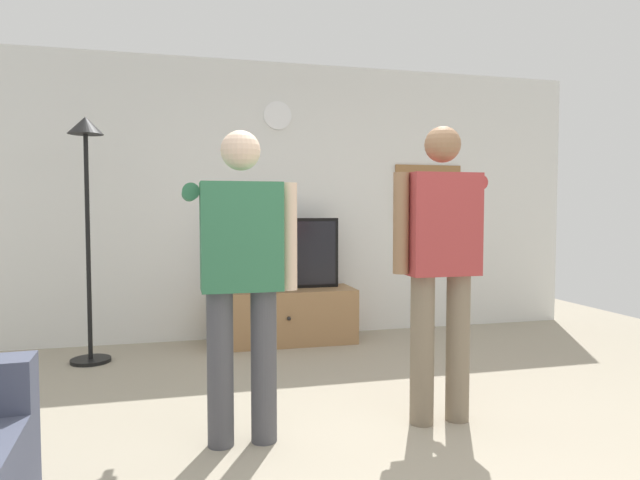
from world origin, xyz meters
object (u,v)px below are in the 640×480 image
Objects in this scene: television at (283,253)px; wall_clock at (278,116)px; floor_lamp at (87,188)px; person_standing_nearer_lamp at (241,268)px; tv_stand at (284,316)px; framed_picture at (428,193)px; person_standing_nearer_couch at (440,255)px.

television is 3.96× the size of wall_clock.
floor_lamp is at bearing -161.38° from wall_clock.
floor_lamp is (-1.67, -0.56, -0.74)m from wall_clock.
person_standing_nearer_lamp reaches higher than television.
wall_clock reaches higher than tv_stand.
television is 2.31m from person_standing_nearer_lamp.
person_standing_nearer_lamp is at bearing -105.87° from television.
television is at bearing -171.21° from framed_picture.
floor_lamp reaches higher than person_standing_nearer_couch.
wall_clock reaches higher than television.
framed_picture is 0.37× the size of floor_lamp.
framed_picture reaches higher than person_standing_nearer_lamp.
person_standing_nearer_lamp reaches higher than tv_stand.
tv_stand is 4.89× the size of wall_clock.
wall_clock is 1.77m from framed_picture.
person_standing_nearer_couch is at bearing 0.91° from person_standing_nearer_lamp.
person_standing_nearer_couch reaches higher than tv_stand.
wall_clock is 0.16× the size of person_standing_nearer_lamp.
person_standing_nearer_couch reaches higher than person_standing_nearer_lamp.
framed_picture is at bearing 47.76° from person_standing_nearer_lamp.
television is at bearing 10.83° from floor_lamp.
framed_picture is 2.71m from person_standing_nearer_couch.
tv_stand is 0.80× the size of person_standing_nearer_lamp.
tv_stand is 2.02m from framed_picture.
wall_clock is 0.16× the size of person_standing_nearer_couch.
television is at bearing -90.00° from wall_clock.
person_standing_nearer_lamp is at bearing -61.17° from floor_lamp.
television is (-0.00, 0.05, 0.59)m from tv_stand.
framed_picture is at bearing 8.79° from television.
floor_lamp is at bearing -170.16° from framed_picture.
wall_clock is at bearing 75.63° from person_standing_nearer_lamp.
floor_lamp reaches higher than tv_stand.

